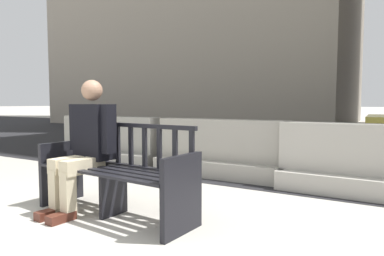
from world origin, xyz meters
TOP-DOWN VIEW (x-y plane):
  - street_asphalt at (0.00, 8.70)m, footprint 120.00×12.00m
  - street_bench at (0.08, 1.14)m, footprint 1.73×0.66m
  - seated_person at (-0.27, 1.11)m, footprint 0.59×0.75m
  - jersey_barrier_centre at (0.20, 3.28)m, footprint 2.01×0.72m
  - jersey_barrier_left at (-1.99, 3.23)m, footprint 2.01×0.72m
  - jersey_barrier_right at (2.14, 3.15)m, footprint 2.01×0.71m

SIDE VIEW (x-z plane):
  - street_asphalt at x=0.00m, z-range 0.00..0.01m
  - jersey_barrier_centre at x=0.20m, z-range -0.08..0.76m
  - jersey_barrier_left at x=-1.99m, z-range -0.08..0.76m
  - jersey_barrier_right at x=2.14m, z-range -0.08..0.76m
  - street_bench at x=0.08m, z-range -0.04..0.84m
  - seated_person at x=-0.27m, z-range 0.03..1.35m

